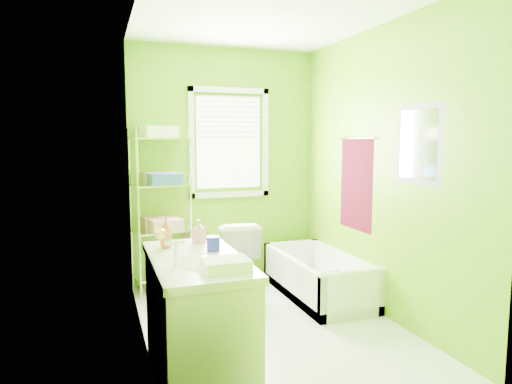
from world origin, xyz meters
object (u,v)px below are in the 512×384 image
object	(u,v)px
bathtub	(319,283)
wire_shelf_unit	(162,191)
toilet	(235,255)
vanity	(198,316)

from	to	relation	value
bathtub	wire_shelf_unit	distance (m)	1.88
bathtub	toilet	world-z (taller)	toilet
vanity	wire_shelf_unit	size ratio (longest dim) A/B	0.65
bathtub	vanity	distance (m)	1.95
bathtub	toilet	distance (m)	0.92
wire_shelf_unit	bathtub	bearing A→B (deg)	-27.86
bathtub	vanity	xyz separation A→B (m)	(-1.50, -1.21, 0.30)
toilet	bathtub	bearing A→B (deg)	151.16
toilet	vanity	bearing A→B (deg)	71.78
vanity	wire_shelf_unit	xyz separation A→B (m)	(0.05, 1.98, 0.61)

